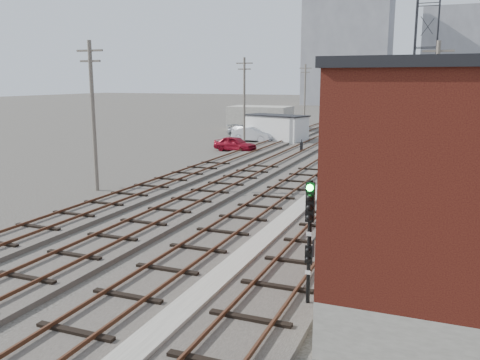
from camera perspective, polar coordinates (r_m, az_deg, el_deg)
The scene contains 23 objects.
ground at distance 65.91m, azimuth 15.57°, elevation 4.94°, with size 320.00×320.00×0.00m, color #282621.
track_right at distance 44.91m, azimuth 15.71°, elevation 2.31°, with size 3.20×90.00×0.39m.
track_mid_right at distance 45.49m, azimuth 10.70°, elevation 2.64°, with size 3.20×90.00×0.39m.
track_mid_left at distance 46.41m, azimuth 5.85°, elevation 2.94°, with size 3.20×90.00×0.39m.
track_left at distance 47.65m, azimuth 1.22°, elevation 3.21°, with size 3.20×90.00×0.39m.
platform_curb at distance 21.32m, azimuth 2.76°, elevation -6.83°, with size 0.90×28.00×0.26m, color gray.
brick_building at distance 17.46m, azimuth 22.82°, elevation 0.11°, with size 6.54×12.20×7.22m.
lattice_tower at distance 40.22m, azimuth 19.97°, elevation 11.65°, with size 1.60×1.60×15.00m.
utility_pole_left_a at distance 31.95m, azimuth -16.17°, elevation 7.30°, with size 1.80×0.24×9.00m.
utility_pole_left_b at distance 53.90m, azimuth 0.49°, elevation 9.15°, with size 1.80×0.24×9.00m.
utility_pole_left_c at distance 77.71m, azimuth 7.30°, elevation 9.69°, with size 1.80×0.24×9.00m.
utility_pole_right_a at distance 33.24m, azimuth 20.93°, elevation 7.15°, with size 1.80×0.24×9.00m.
utility_pole_right_b at distance 63.21m, azimuth 21.52°, elevation 8.69°, with size 1.80×0.24×9.00m.
apartment_left at distance 142.65m, azimuth 12.00°, elevation 14.29°, with size 22.00×14.00×30.00m, color gray.
apartment_right at distance 155.31m, azimuth 22.69°, elevation 12.67°, with size 16.00×12.00×26.00m, color gray.
shed_left at distance 69.33m, azimuth 2.31°, elevation 6.95°, with size 8.00×5.00×3.20m, color gray.
shed_right at distance 75.36m, azimuth 23.38°, elevation 6.70°, with size 6.00×6.00×4.00m, color gray.
signal_mast at distance 14.92m, azimuth 7.78°, elevation -6.21°, with size 0.40×0.41×3.92m.
switch_stand at distance 47.81m, azimuth 6.91°, elevation 3.71°, with size 0.32×0.32×1.18m.
site_trailer at distance 56.48m, azimuth 4.08°, elevation 5.85°, with size 7.58×5.09×2.94m.
car_red at distance 48.56m, azimuth -0.55°, elevation 4.09°, with size 1.69×4.19×1.43m, color maroon.
car_silver at distance 56.28m, azimuth 1.50°, elevation 5.14°, with size 1.66×4.76×1.57m, color #B8BBC0.
car_grey at distance 60.46m, azimuth 0.58°, elevation 5.49°, with size 1.99×4.89×1.42m, color gray.
Camera 1 is at (7.07, -5.18, 6.72)m, focal length 38.00 mm.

